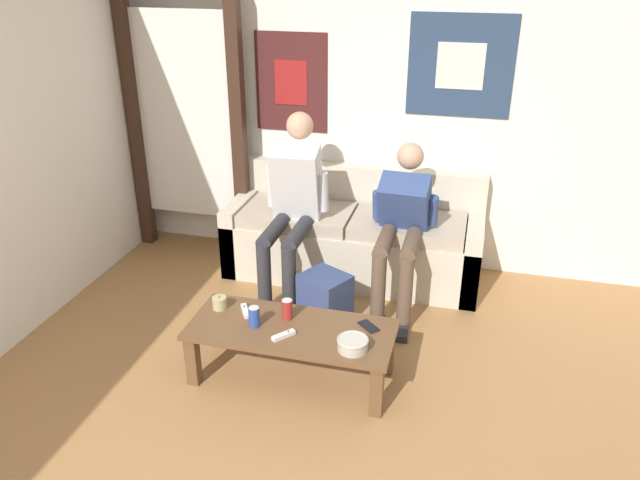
{
  "coord_description": "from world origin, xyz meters",
  "views": [
    {
      "loc": [
        0.92,
        -1.77,
        2.35
      ],
      "look_at": [
        0.02,
        1.67,
        0.68
      ],
      "focal_mm": 35.0,
      "sensor_mm": 36.0,
      "label": 1
    }
  ],
  "objects_px": {
    "game_controller_near_right": "(284,335)",
    "cell_phone": "(369,326)",
    "person_seated_adult": "(292,201)",
    "game_controller_near_left": "(245,311)",
    "pillar_candle": "(220,303)",
    "person_seated_teen": "(402,222)",
    "drink_can_blue": "(254,317)",
    "ceramic_bowl": "(353,343)",
    "drink_can_red": "(287,309)",
    "couch": "(353,239)",
    "coffee_table": "(291,336)",
    "backpack": "(324,301)"
  },
  "relations": [
    {
      "from": "person_seated_adult",
      "to": "game_controller_near_right",
      "type": "distance_m",
      "value": 1.25
    },
    {
      "from": "pillar_candle",
      "to": "cell_phone",
      "type": "relative_size",
      "value": 0.61
    },
    {
      "from": "ceramic_bowl",
      "to": "drink_can_blue",
      "type": "relative_size",
      "value": 1.41
    },
    {
      "from": "pillar_candle",
      "to": "drink_can_blue",
      "type": "relative_size",
      "value": 0.71
    },
    {
      "from": "couch",
      "to": "drink_can_red",
      "type": "bearing_deg",
      "value": -95.44
    },
    {
      "from": "pillar_candle",
      "to": "game_controller_near_right",
      "type": "bearing_deg",
      "value": -22.83
    },
    {
      "from": "coffee_table",
      "to": "person_seated_teen",
      "type": "relative_size",
      "value": 1.08
    },
    {
      "from": "person_seated_adult",
      "to": "backpack",
      "type": "distance_m",
      "value": 0.76
    },
    {
      "from": "coffee_table",
      "to": "drink_can_blue",
      "type": "distance_m",
      "value": 0.25
    },
    {
      "from": "ceramic_bowl",
      "to": "cell_phone",
      "type": "relative_size",
      "value": 1.22
    },
    {
      "from": "backpack",
      "to": "game_controller_near_left",
      "type": "distance_m",
      "value": 0.68
    },
    {
      "from": "backpack",
      "to": "cell_phone",
      "type": "bearing_deg",
      "value": -52.17
    },
    {
      "from": "person_seated_teen",
      "to": "drink_can_red",
      "type": "distance_m",
      "value": 1.13
    },
    {
      "from": "ceramic_bowl",
      "to": "pillar_candle",
      "type": "bearing_deg",
      "value": 166.03
    },
    {
      "from": "couch",
      "to": "person_seated_adult",
      "type": "relative_size",
      "value": 1.5
    },
    {
      "from": "cell_phone",
      "to": "drink_can_red",
      "type": "bearing_deg",
      "value": -176.74
    },
    {
      "from": "pillar_candle",
      "to": "game_controller_near_right",
      "type": "relative_size",
      "value": 0.67
    },
    {
      "from": "person_seated_adult",
      "to": "drink_can_blue",
      "type": "bearing_deg",
      "value": -84.88
    },
    {
      "from": "pillar_candle",
      "to": "person_seated_adult",
      "type": "bearing_deg",
      "value": 79.62
    },
    {
      "from": "pillar_candle",
      "to": "cell_phone",
      "type": "bearing_deg",
      "value": 1.58
    },
    {
      "from": "drink_can_blue",
      "to": "game_controller_near_left",
      "type": "bearing_deg",
      "value": 130.73
    },
    {
      "from": "drink_can_blue",
      "to": "ceramic_bowl",
      "type": "bearing_deg",
      "value": -8.19
    },
    {
      "from": "ceramic_bowl",
      "to": "game_controller_near_left",
      "type": "height_order",
      "value": "ceramic_bowl"
    },
    {
      "from": "coffee_table",
      "to": "game_controller_near_right",
      "type": "relative_size",
      "value": 9.08
    },
    {
      "from": "couch",
      "to": "cell_phone",
      "type": "xyz_separation_m",
      "value": [
        0.36,
        -1.29,
        0.06
      ]
    },
    {
      "from": "pillar_candle",
      "to": "backpack",
      "type": "bearing_deg",
      "value": 46.33
    },
    {
      "from": "person_seated_adult",
      "to": "game_controller_near_left",
      "type": "relative_size",
      "value": 9.18
    },
    {
      "from": "drink_can_blue",
      "to": "cell_phone",
      "type": "relative_size",
      "value": 0.86
    },
    {
      "from": "pillar_candle",
      "to": "cell_phone",
      "type": "xyz_separation_m",
      "value": [
        0.92,
        0.03,
        -0.03
      ]
    },
    {
      "from": "game_controller_near_right",
      "to": "backpack",
      "type": "bearing_deg",
      "value": 86.51
    },
    {
      "from": "ceramic_bowl",
      "to": "cell_phone",
      "type": "height_order",
      "value": "ceramic_bowl"
    },
    {
      "from": "person_seated_adult",
      "to": "cell_phone",
      "type": "distance_m",
      "value": 1.25
    },
    {
      "from": "person_seated_teen",
      "to": "drink_can_blue",
      "type": "relative_size",
      "value": 8.99
    },
    {
      "from": "drink_can_blue",
      "to": "person_seated_teen",
      "type": "bearing_deg",
      "value": 57.79
    },
    {
      "from": "game_controller_near_right",
      "to": "game_controller_near_left",
      "type": "bearing_deg",
      "value": 148.03
    },
    {
      "from": "person_seated_adult",
      "to": "person_seated_teen",
      "type": "bearing_deg",
      "value": 0.74
    },
    {
      "from": "person_seated_teen",
      "to": "drink_can_blue",
      "type": "distance_m",
      "value": 1.32
    },
    {
      "from": "pillar_candle",
      "to": "game_controller_near_right",
      "type": "xyz_separation_m",
      "value": [
        0.47,
        -0.2,
        -0.03
      ]
    },
    {
      "from": "ceramic_bowl",
      "to": "backpack",
      "type": "bearing_deg",
      "value": 115.24
    },
    {
      "from": "couch",
      "to": "cell_phone",
      "type": "bearing_deg",
      "value": -74.3
    },
    {
      "from": "game_controller_near_right",
      "to": "cell_phone",
      "type": "xyz_separation_m",
      "value": [
        0.45,
        0.22,
        -0.01
      ]
    },
    {
      "from": "couch",
      "to": "cell_phone",
      "type": "height_order",
      "value": "couch"
    },
    {
      "from": "coffee_table",
      "to": "game_controller_near_right",
      "type": "distance_m",
      "value": 0.13
    },
    {
      "from": "person_seated_adult",
      "to": "person_seated_teen",
      "type": "relative_size",
      "value": 1.17
    },
    {
      "from": "coffee_table",
      "to": "person_seated_adult",
      "type": "xyz_separation_m",
      "value": [
        -0.31,
        1.05,
        0.42
      ]
    },
    {
      "from": "pillar_candle",
      "to": "game_controller_near_left",
      "type": "bearing_deg",
      "value": -3.07
    },
    {
      "from": "drink_can_blue",
      "to": "drink_can_red",
      "type": "height_order",
      "value": "same"
    },
    {
      "from": "backpack",
      "to": "drink_can_red",
      "type": "xyz_separation_m",
      "value": [
        -0.09,
        -0.55,
        0.24
      ]
    },
    {
      "from": "drink_can_blue",
      "to": "cell_phone",
      "type": "bearing_deg",
      "value": 13.62
    },
    {
      "from": "person_seated_teen",
      "to": "drink_can_red",
      "type": "height_order",
      "value": "person_seated_teen"
    }
  ]
}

